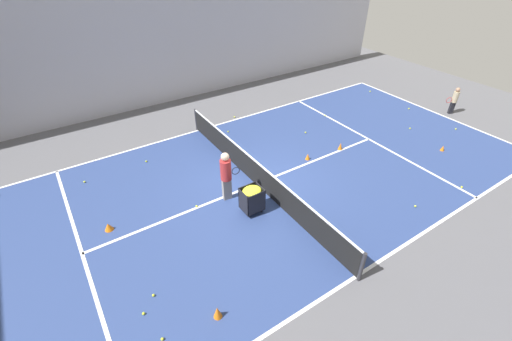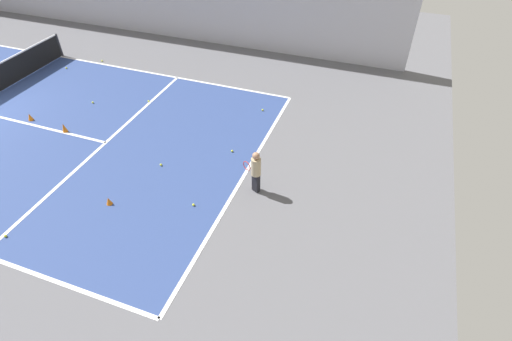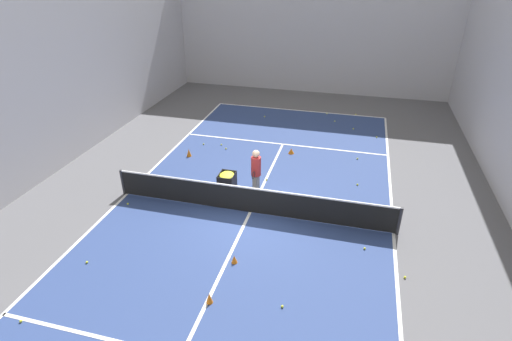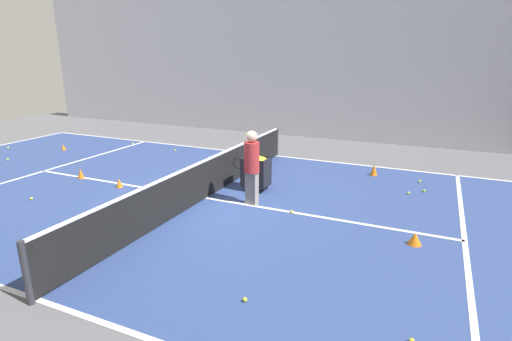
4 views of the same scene
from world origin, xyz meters
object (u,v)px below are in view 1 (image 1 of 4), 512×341
(player_near_baseline, at_px, (455,99))
(training_cone_1, at_px, (108,227))
(ball_cart, at_px, (252,195))
(training_cone_0, at_px, (308,157))
(tennis_net, at_px, (256,172))
(coach_at_net, at_px, (226,173))

(player_near_baseline, relative_size, training_cone_1, 5.05)
(player_near_baseline, height_order, training_cone_1, player_near_baseline)
(player_near_baseline, distance_m, ball_cart, 11.97)
(player_near_baseline, relative_size, training_cone_0, 5.30)
(player_near_baseline, distance_m, training_cone_1, 16.04)
(tennis_net, xyz_separation_m, ball_cart, (-1.11, 0.88, 0.13))
(tennis_net, relative_size, training_cone_1, 37.42)
(training_cone_0, distance_m, training_cone_1, 7.50)
(ball_cart, xyz_separation_m, training_cone_1, (1.65, 4.04, -0.52))
(training_cone_0, bearing_deg, coach_at_net, 95.16)
(tennis_net, distance_m, training_cone_0, 2.61)
(coach_at_net, bearing_deg, player_near_baseline, 6.19)
(training_cone_0, height_order, training_cone_1, training_cone_0)
(ball_cart, bearing_deg, player_near_baseline, -86.84)
(ball_cart, bearing_deg, tennis_net, -38.44)
(tennis_net, bearing_deg, training_cone_0, -84.85)
(player_near_baseline, xyz_separation_m, coach_at_net, (0.34, 12.29, 0.27))
(tennis_net, bearing_deg, training_cone_1, 83.66)
(tennis_net, bearing_deg, ball_cart, 141.56)
(ball_cart, height_order, training_cone_1, ball_cart)
(training_cone_1, bearing_deg, tennis_net, -96.34)
(tennis_net, height_order, ball_cart, tennis_net)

